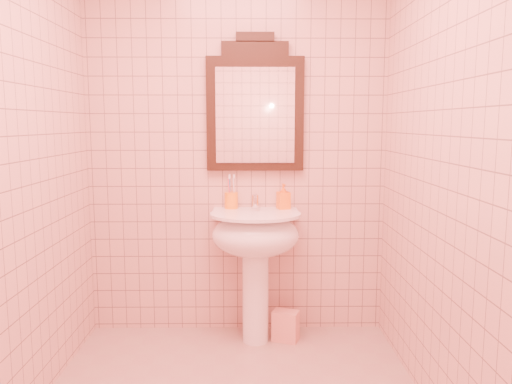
{
  "coord_description": "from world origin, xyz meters",
  "views": [
    {
      "loc": [
        0.09,
        -2.26,
        1.43
      ],
      "look_at": [
        0.12,
        0.55,
        1.04
      ],
      "focal_mm": 35.0,
      "sensor_mm": 36.0,
      "label": 1
    }
  ],
  "objects_px": {
    "pedestal_sink": "(255,244)",
    "soap_dispenser": "(283,197)",
    "toothbrush_cup": "(231,200)",
    "towel": "(286,326)",
    "mirror": "(255,108)"
  },
  "relations": [
    {
      "from": "pedestal_sink",
      "to": "soap_dispenser",
      "type": "height_order",
      "value": "soap_dispenser"
    },
    {
      "from": "pedestal_sink",
      "to": "toothbrush_cup",
      "type": "xyz_separation_m",
      "value": [
        -0.16,
        0.16,
        0.26
      ]
    },
    {
      "from": "toothbrush_cup",
      "to": "soap_dispenser",
      "type": "bearing_deg",
      "value": -3.33
    },
    {
      "from": "towel",
      "to": "pedestal_sink",
      "type": "bearing_deg",
      "value": -176.17
    },
    {
      "from": "toothbrush_cup",
      "to": "towel",
      "type": "relative_size",
      "value": 1.02
    },
    {
      "from": "soap_dispenser",
      "to": "towel",
      "type": "bearing_deg",
      "value": -101.22
    },
    {
      "from": "pedestal_sink",
      "to": "mirror",
      "type": "xyz_separation_m",
      "value": [
        0.0,
        0.2,
        0.87
      ]
    },
    {
      "from": "toothbrush_cup",
      "to": "soap_dispenser",
      "type": "height_order",
      "value": "toothbrush_cup"
    },
    {
      "from": "pedestal_sink",
      "to": "mirror",
      "type": "distance_m",
      "value": 0.89
    },
    {
      "from": "toothbrush_cup",
      "to": "towel",
      "type": "height_order",
      "value": "toothbrush_cup"
    },
    {
      "from": "mirror",
      "to": "soap_dispenser",
      "type": "height_order",
      "value": "mirror"
    },
    {
      "from": "pedestal_sink",
      "to": "towel",
      "type": "relative_size",
      "value": 4.29
    },
    {
      "from": "pedestal_sink",
      "to": "mirror",
      "type": "bearing_deg",
      "value": 90.0
    },
    {
      "from": "mirror",
      "to": "towel",
      "type": "bearing_deg",
      "value": -43.18
    },
    {
      "from": "pedestal_sink",
      "to": "mirror",
      "type": "relative_size",
      "value": 0.96
    }
  ]
}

